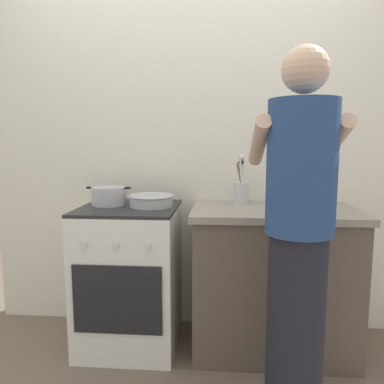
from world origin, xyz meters
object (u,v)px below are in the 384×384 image
at_px(mixing_bowl, 151,200).
at_px(oil_bottle, 315,190).
at_px(person, 298,242).
at_px(pot, 109,196).
at_px(stove_range, 130,276).
at_px(spice_bottle, 290,203).
at_px(utensil_crock, 241,190).

relative_size(mixing_bowl, oil_bottle, 1.10).
height_order(mixing_bowl, person, person).
bearing_deg(oil_bottle, mixing_bowl, -178.87).
bearing_deg(pot, stove_range, -19.50).
xyz_separation_m(mixing_bowl, oil_bottle, (1.00, 0.02, 0.07)).
relative_size(spice_bottle, person, 0.05).
bearing_deg(utensil_crock, stove_range, -167.39).
distance_m(pot, oil_bottle, 1.28).
relative_size(utensil_crock, person, 0.19).
bearing_deg(oil_bottle, person, -108.99).
bearing_deg(oil_bottle, utensil_crock, 164.90).
bearing_deg(spice_bottle, stove_range, 178.36).
relative_size(utensil_crock, oil_bottle, 1.25).
bearing_deg(utensil_crock, spice_bottle, -33.32).
xyz_separation_m(stove_range, pot, (-0.14, 0.05, 0.51)).
bearing_deg(stove_range, utensil_crock, 12.61).
bearing_deg(pot, spice_bottle, -3.95).
xyz_separation_m(stove_range, mixing_bowl, (0.14, 0.02, 0.49)).
distance_m(pot, person, 1.25).
bearing_deg(mixing_bowl, person, -38.94).
bearing_deg(spice_bottle, person, -96.58).
height_order(spice_bottle, person, person).
relative_size(stove_range, person, 0.53).
distance_m(stove_range, pot, 0.53).
relative_size(stove_range, mixing_bowl, 3.16).
height_order(stove_range, person, person).
height_order(mixing_bowl, oil_bottle, oil_bottle).
xyz_separation_m(stove_range, person, (0.92, -0.61, 0.41)).
distance_m(pot, mixing_bowl, 0.28).
relative_size(mixing_bowl, person, 0.17).
height_order(spice_bottle, oil_bottle, oil_bottle).
height_order(mixing_bowl, spice_bottle, spice_bottle).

